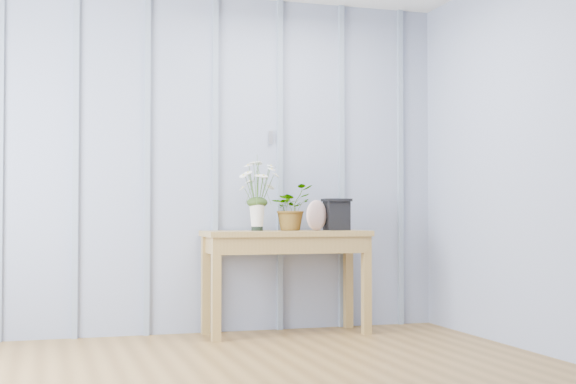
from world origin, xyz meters
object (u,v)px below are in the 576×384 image
object	(u,v)px
daisy_vase	(257,185)
felt_disc_vessel	(317,215)
sideboard	(286,246)
carved_box	(337,214)

from	to	relation	value
daisy_vase	felt_disc_vessel	size ratio (longest dim) A/B	2.38
felt_disc_vessel	sideboard	bearing A→B (deg)	134.58
daisy_vase	felt_disc_vessel	xyz separation A→B (m)	(0.43, -0.07, -0.22)
sideboard	felt_disc_vessel	size ratio (longest dim) A/B	5.39
carved_box	felt_disc_vessel	bearing A→B (deg)	-165.62
sideboard	daisy_vase	size ratio (longest dim) A/B	2.26
carved_box	sideboard	bearing A→B (deg)	178.75
daisy_vase	felt_disc_vessel	bearing A→B (deg)	-9.04
daisy_vase	sideboard	bearing A→B (deg)	-4.22
sideboard	daisy_vase	world-z (taller)	daisy_vase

